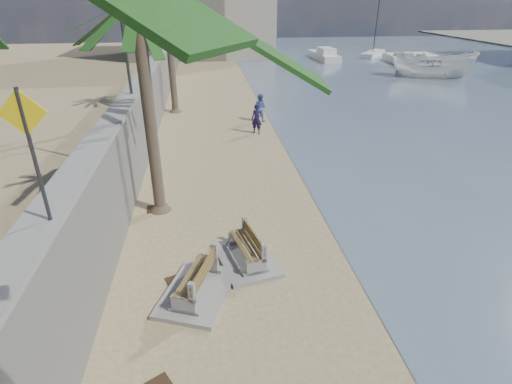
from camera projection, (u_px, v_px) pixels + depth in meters
seawall at (154, 96)px, 24.56m from camera, size 0.45×70.00×3.50m
wall_cap at (150, 65)px, 23.76m from camera, size 0.80×70.00×0.12m
bench_near at (246, 249)px, 12.03m from camera, size 2.05×2.59×0.96m
bench_far at (196, 281)px, 10.66m from camera, size 2.38×2.82×1.00m
palm_mid at (136, 4)px, 11.97m from camera, size 5.00×5.00×8.05m
pedestrian_sign at (29, 139)px, 6.62m from camera, size 0.78×0.07×2.40m
streetlight at (121, 14)px, 15.29m from camera, size 0.28×0.28×5.12m
person_a at (257, 117)px, 23.08m from camera, size 0.84×0.72×1.96m
person_b at (260, 106)px, 25.43m from camera, size 1.17×1.11×1.93m
boat_cruiser at (433, 64)px, 38.86m from camera, size 3.97×3.94×3.42m
yacht_near at (416, 63)px, 45.30m from camera, size 4.32×12.67×1.50m
yacht_far at (324, 56)px, 50.49m from camera, size 2.32×7.59×1.50m
sailboat_west at (373, 54)px, 53.19m from camera, size 5.17×6.04×8.83m
debris_c at (157, 208)px, 15.18m from camera, size 0.82×0.69×0.03m
debris_d at (174, 281)px, 11.31m from camera, size 0.57×0.63×0.03m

